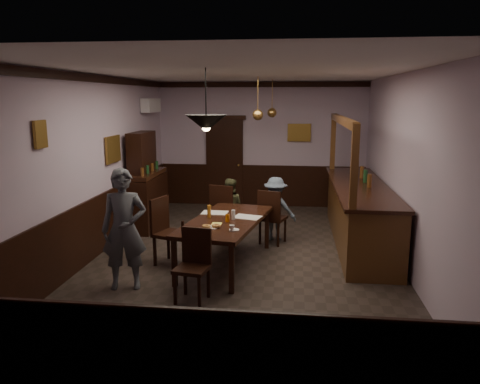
# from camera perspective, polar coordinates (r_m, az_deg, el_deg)

# --- Properties ---
(room) EXTENTS (5.01, 8.01, 3.01)m
(room) POSITION_cam_1_polar(r_m,az_deg,el_deg) (7.43, 0.43, 2.79)
(room) COLOR #2D2621
(room) RESTS_ON ground
(dining_table) EXTENTS (1.37, 2.34, 0.75)m
(dining_table) POSITION_cam_1_polar(r_m,az_deg,el_deg) (7.33, -1.74, -3.84)
(dining_table) COLOR black
(dining_table) RESTS_ON ground
(chair_far_left) EXTENTS (0.56, 0.56, 1.06)m
(chair_far_left) POSITION_cam_1_polar(r_m,az_deg,el_deg) (8.65, -1.96, -2.19)
(chair_far_left) COLOR black
(chair_far_left) RESTS_ON ground
(chair_far_right) EXTENTS (0.55, 0.55, 1.00)m
(chair_far_right) POSITION_cam_1_polar(r_m,az_deg,el_deg) (8.43, 3.83, -2.78)
(chair_far_right) COLOR black
(chair_far_right) RESTS_ON ground
(chair_near) EXTENTS (0.47, 0.47, 0.94)m
(chair_near) POSITION_cam_1_polar(r_m,az_deg,el_deg) (6.19, -5.65, -8.40)
(chair_near) COLOR black
(chair_near) RESTS_ON ground
(chair_side) EXTENTS (0.59, 0.59, 1.07)m
(chair_side) POSITION_cam_1_polar(r_m,az_deg,el_deg) (7.53, -8.98, -4.35)
(chair_side) COLOR black
(chair_side) RESTS_ON ground
(person_standing) EXTENTS (0.69, 0.52, 1.69)m
(person_standing) POSITION_cam_1_polar(r_m,az_deg,el_deg) (6.61, -13.93, -4.44)
(person_standing) COLOR #4F535A
(person_standing) RESTS_ON ground
(person_seated_left) EXTENTS (0.58, 0.47, 1.12)m
(person_seated_left) POSITION_cam_1_polar(r_m,az_deg,el_deg) (8.92, -1.33, -1.89)
(person_seated_left) COLOR #47492C
(person_seated_left) RESTS_ON ground
(person_seated_right) EXTENTS (0.84, 0.58, 1.19)m
(person_seated_right) POSITION_cam_1_polar(r_m,az_deg,el_deg) (8.68, 4.33, -2.06)
(person_seated_right) COLOR slate
(person_seated_right) RESTS_ON ground
(newspaper_left) EXTENTS (0.43, 0.31, 0.01)m
(newspaper_left) POSITION_cam_1_polar(r_m,az_deg,el_deg) (7.72, -3.11, -2.53)
(newspaper_left) COLOR silver
(newspaper_left) RESTS_ON dining_table
(newspaper_right) EXTENTS (0.49, 0.40, 0.01)m
(newspaper_right) POSITION_cam_1_polar(r_m,az_deg,el_deg) (7.43, 0.90, -3.07)
(newspaper_right) COLOR silver
(newspaper_right) RESTS_ON dining_table
(napkin) EXTENTS (0.17, 0.17, 0.00)m
(napkin) POSITION_cam_1_polar(r_m,az_deg,el_deg) (7.05, -2.85, -3.88)
(napkin) COLOR #F1EA59
(napkin) RESTS_ON dining_table
(saucer) EXTENTS (0.15, 0.15, 0.01)m
(saucer) POSITION_cam_1_polar(r_m,az_deg,el_deg) (6.72, -0.72, -4.63)
(saucer) COLOR white
(saucer) RESTS_ON dining_table
(coffee_cup) EXTENTS (0.09, 0.09, 0.07)m
(coffee_cup) POSITION_cam_1_polar(r_m,az_deg,el_deg) (6.67, -1.00, -4.36)
(coffee_cup) COLOR white
(coffee_cup) RESTS_ON saucer
(pastry_plate) EXTENTS (0.22, 0.22, 0.01)m
(pastry_plate) POSITION_cam_1_polar(r_m,az_deg,el_deg) (6.83, -3.68, -4.35)
(pastry_plate) COLOR white
(pastry_plate) RESTS_ON dining_table
(pastry_ring_a) EXTENTS (0.13, 0.13, 0.04)m
(pastry_ring_a) POSITION_cam_1_polar(r_m,az_deg,el_deg) (6.80, -4.12, -4.19)
(pastry_ring_a) COLOR #C68C47
(pastry_ring_a) RESTS_ON pastry_plate
(pastry_ring_b) EXTENTS (0.13, 0.13, 0.04)m
(pastry_ring_b) POSITION_cam_1_polar(r_m,az_deg,el_deg) (6.83, -2.92, -4.12)
(pastry_ring_b) COLOR #C68C47
(pastry_ring_b) RESTS_ON pastry_plate
(soda_can) EXTENTS (0.07, 0.07, 0.12)m
(soda_can) POSITION_cam_1_polar(r_m,az_deg,el_deg) (7.14, -1.55, -3.20)
(soda_can) COLOR orange
(soda_can) RESTS_ON dining_table
(beer_glass) EXTENTS (0.06, 0.06, 0.20)m
(beer_glass) POSITION_cam_1_polar(r_m,az_deg,el_deg) (7.41, -3.79, -2.37)
(beer_glass) COLOR #BF721E
(beer_glass) RESTS_ON dining_table
(water_glass) EXTENTS (0.06, 0.06, 0.15)m
(water_glass) POSITION_cam_1_polar(r_m,az_deg,el_deg) (7.29, -0.82, -2.78)
(water_glass) COLOR silver
(water_glass) RESTS_ON dining_table
(pepper_mill) EXTENTS (0.04, 0.04, 0.14)m
(pepper_mill) POSITION_cam_1_polar(r_m,az_deg,el_deg) (6.74, -7.01, -4.10)
(pepper_mill) COLOR black
(pepper_mill) RESTS_ON dining_table
(sideboard) EXTENTS (0.53, 1.47, 1.94)m
(sideboard) POSITION_cam_1_polar(r_m,az_deg,el_deg) (9.72, -11.50, 0.30)
(sideboard) COLOR black
(sideboard) RESTS_ON ground
(bar_counter) EXTENTS (0.95, 4.07, 2.28)m
(bar_counter) POSITION_cam_1_polar(r_m,az_deg,el_deg) (8.78, 14.32, -2.34)
(bar_counter) COLOR #542E16
(bar_counter) RESTS_ON ground
(door_back) EXTENTS (0.90, 0.06, 2.10)m
(door_back) POSITION_cam_1_polar(r_m,az_deg,el_deg) (11.48, -1.90, 3.58)
(door_back) COLOR black
(door_back) RESTS_ON ground
(ac_unit) EXTENTS (0.20, 0.85, 0.30)m
(ac_unit) POSITION_cam_1_polar(r_m,az_deg,el_deg) (10.68, -10.81, 10.34)
(ac_unit) COLOR white
(ac_unit) RESTS_ON ground
(picture_left_small) EXTENTS (0.04, 0.28, 0.36)m
(picture_left_small) POSITION_cam_1_polar(r_m,az_deg,el_deg) (6.58, -23.18, 6.48)
(picture_left_small) COLOR olive
(picture_left_small) RESTS_ON ground
(picture_left_large) EXTENTS (0.04, 0.62, 0.48)m
(picture_left_large) POSITION_cam_1_polar(r_m,az_deg,el_deg) (8.78, -15.22, 5.05)
(picture_left_large) COLOR olive
(picture_left_large) RESTS_ON ground
(picture_back) EXTENTS (0.55, 0.04, 0.42)m
(picture_back) POSITION_cam_1_polar(r_m,az_deg,el_deg) (11.29, 7.23, 7.19)
(picture_back) COLOR olive
(picture_back) RESTS_ON ground
(pendant_iron) EXTENTS (0.56, 0.56, 0.83)m
(pendant_iron) POSITION_cam_1_polar(r_m,az_deg,el_deg) (6.32, -4.15, 8.38)
(pendant_iron) COLOR black
(pendant_iron) RESTS_ON ground
(pendant_brass_mid) EXTENTS (0.20, 0.20, 0.81)m
(pendant_brass_mid) POSITION_cam_1_polar(r_m,az_deg,el_deg) (8.85, 2.17, 9.37)
(pendant_brass_mid) COLOR #BF8C3F
(pendant_brass_mid) RESTS_ON ground
(pendant_brass_far) EXTENTS (0.20, 0.20, 0.81)m
(pendant_brass_far) POSITION_cam_1_polar(r_m,az_deg,el_deg) (10.17, 3.92, 9.61)
(pendant_brass_far) COLOR #BF8C3F
(pendant_brass_far) RESTS_ON ground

